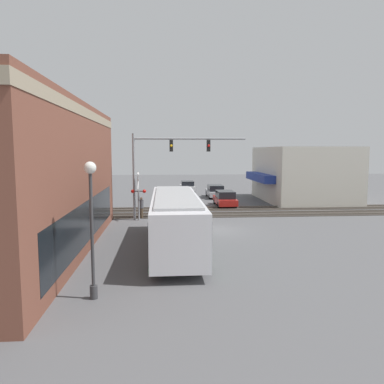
{
  "coord_description": "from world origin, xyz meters",
  "views": [
    {
      "loc": [
        -25.08,
        3.48,
        5.43
      ],
      "look_at": [
        4.37,
        1.18,
        2.17
      ],
      "focal_mm": 35.0,
      "sensor_mm": 36.0,
      "label": 1
    }
  ],
  "objects_px": {
    "parked_car_silver": "(215,192)",
    "pedestrian_at_crossing": "(141,207)",
    "streetlamp": "(92,218)",
    "parked_car_white": "(187,186)",
    "crossing_signal": "(139,191)",
    "parked_car_red": "(225,199)",
    "city_bus": "(176,219)"
  },
  "relations": [
    {
      "from": "streetlamp",
      "to": "parked_car_red",
      "type": "distance_m",
      "value": 24.28
    },
    {
      "from": "parked_car_red",
      "to": "pedestrian_at_crossing",
      "type": "distance_m",
      "value": 9.84
    },
    {
      "from": "crossing_signal",
      "to": "pedestrian_at_crossing",
      "type": "xyz_separation_m",
      "value": [
        0.97,
        -0.15,
        -1.42
      ]
    },
    {
      "from": "parked_car_red",
      "to": "parked_car_white",
      "type": "bearing_deg",
      "value": 11.39
    },
    {
      "from": "parked_car_white",
      "to": "crossing_signal",
      "type": "bearing_deg",
      "value": 166.04
    },
    {
      "from": "parked_car_red",
      "to": "parked_car_silver",
      "type": "height_order",
      "value": "parked_car_red"
    },
    {
      "from": "parked_car_white",
      "to": "parked_car_silver",
      "type": "bearing_deg",
      "value": -158.22
    },
    {
      "from": "crossing_signal",
      "to": "parked_car_white",
      "type": "bearing_deg",
      "value": -13.96
    },
    {
      "from": "city_bus",
      "to": "crossing_signal",
      "type": "height_order",
      "value": "crossing_signal"
    },
    {
      "from": "parked_car_red",
      "to": "parked_car_white",
      "type": "xyz_separation_m",
      "value": [
        13.9,
        2.8,
        -0.05
      ]
    },
    {
      "from": "city_bus",
      "to": "parked_car_white",
      "type": "height_order",
      "value": "city_bus"
    },
    {
      "from": "crossing_signal",
      "to": "streetlamp",
      "type": "distance_m",
      "value": 15.67
    },
    {
      "from": "streetlamp",
      "to": "parked_car_red",
      "type": "bearing_deg",
      "value": -20.99
    },
    {
      "from": "parked_car_silver",
      "to": "pedestrian_at_crossing",
      "type": "xyz_separation_m",
      "value": [
        -12.85,
        7.83,
        0.18
      ]
    },
    {
      "from": "crossing_signal",
      "to": "pedestrian_at_crossing",
      "type": "bearing_deg",
      "value": -8.59
    },
    {
      "from": "parked_car_silver",
      "to": "parked_car_white",
      "type": "xyz_separation_m",
      "value": [
        7.01,
        2.8,
        -0.03
      ]
    },
    {
      "from": "streetlamp",
      "to": "pedestrian_at_crossing",
      "type": "relative_size",
      "value": 2.96
    },
    {
      "from": "crossing_signal",
      "to": "pedestrian_at_crossing",
      "type": "distance_m",
      "value": 1.73
    },
    {
      "from": "streetlamp",
      "to": "crossing_signal",
      "type": "bearing_deg",
      "value": -2.49
    },
    {
      "from": "streetlamp",
      "to": "parked_car_white",
      "type": "xyz_separation_m",
      "value": [
        36.46,
        -5.86,
        -2.36
      ]
    },
    {
      "from": "parked_car_red",
      "to": "streetlamp",
      "type": "bearing_deg",
      "value": 159.01
    },
    {
      "from": "parked_car_silver",
      "to": "parked_car_red",
      "type": "bearing_deg",
      "value": 180.0
    },
    {
      "from": "city_bus",
      "to": "streetlamp",
      "type": "xyz_separation_m",
      "value": [
        -6.87,
        3.26,
        1.33
      ]
    },
    {
      "from": "parked_car_silver",
      "to": "parked_car_white",
      "type": "bearing_deg",
      "value": 21.78
    },
    {
      "from": "parked_car_silver",
      "to": "streetlamp",
      "type": "bearing_deg",
      "value": 163.62
    },
    {
      "from": "streetlamp",
      "to": "parked_car_white",
      "type": "height_order",
      "value": "streetlamp"
    },
    {
      "from": "pedestrian_at_crossing",
      "to": "parked_car_silver",
      "type": "bearing_deg",
      "value": -31.36
    },
    {
      "from": "parked_car_silver",
      "to": "pedestrian_at_crossing",
      "type": "distance_m",
      "value": 15.05
    },
    {
      "from": "crossing_signal",
      "to": "parked_car_red",
      "type": "distance_m",
      "value": 10.68
    },
    {
      "from": "parked_car_silver",
      "to": "crossing_signal",
      "type": "bearing_deg",
      "value": 150.0
    },
    {
      "from": "pedestrian_at_crossing",
      "to": "parked_car_red",
      "type": "bearing_deg",
      "value": -52.74
    },
    {
      "from": "parked_car_white",
      "to": "pedestrian_at_crossing",
      "type": "xyz_separation_m",
      "value": [
        -19.85,
        5.03,
        0.21
      ]
    }
  ]
}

